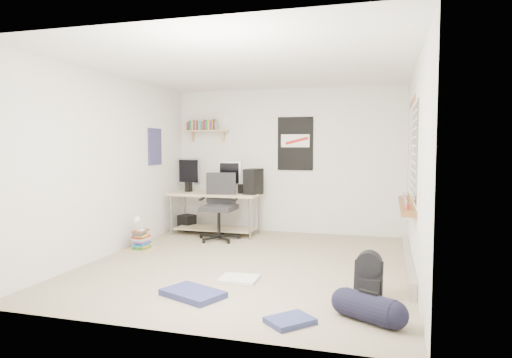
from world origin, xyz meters
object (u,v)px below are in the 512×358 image
(backpack, at_px, (369,279))
(duffel_bag, at_px, (368,306))
(office_chair, at_px, (219,210))
(desk, at_px, (216,213))
(book_stack, at_px, (140,240))

(backpack, distance_m, duffel_bag, 0.62)
(office_chair, xyz_separation_m, duffel_bag, (2.45, -2.85, -0.35))
(desk, height_order, book_stack, desk)
(office_chair, bearing_deg, backpack, -53.37)
(desk, xyz_separation_m, office_chair, (0.22, -0.43, 0.12))
(desk, relative_size, backpack, 4.25)
(backpack, height_order, book_stack, backpack)
(desk, bearing_deg, office_chair, -83.72)
(office_chair, height_order, backpack, office_chair)
(duffel_bag, bearing_deg, desk, 158.44)
(desk, distance_m, office_chair, 0.50)
(desk, relative_size, office_chair, 1.40)
(desk, relative_size, book_stack, 3.64)
(desk, height_order, duffel_bag, desk)
(backpack, height_order, duffel_bag, duffel_bag)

